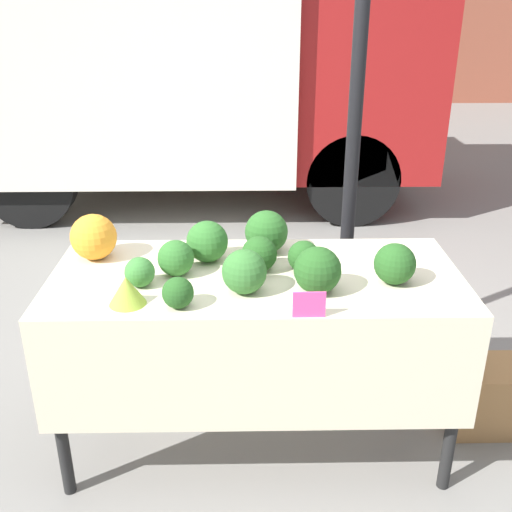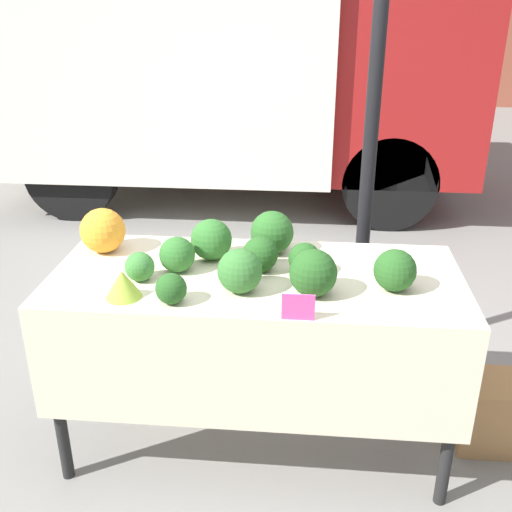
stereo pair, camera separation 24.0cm
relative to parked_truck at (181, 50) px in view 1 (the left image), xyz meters
name	(u,v)px [view 1 (the left image)]	position (x,y,z in m)	size (l,w,h in m)	color
ground_plane	(256,438)	(0.63, -3.66, -1.40)	(40.00, 40.00, 0.00)	gray
tent_pole	(354,126)	(1.12, -2.98, -0.09)	(0.07, 0.07, 2.61)	black
parked_truck	(181,50)	(0.00, 0.00, 0.00)	(4.21, 2.10, 2.63)	silver
market_table	(256,307)	(0.63, -3.72, -0.67)	(1.67, 0.74, 0.84)	beige
orange_cauliflower	(94,237)	(-0.06, -3.49, -0.45)	(0.20, 0.20, 0.20)	orange
romanesco_head	(127,290)	(0.15, -3.91, -0.50)	(0.14, 0.14, 0.11)	#93B238
broccoli_head_0	(266,232)	(0.68, -3.44, -0.46)	(0.19, 0.19, 0.19)	#285B23
broccoli_head_1	(318,270)	(0.86, -3.82, -0.46)	(0.18, 0.18, 0.18)	#23511E
broccoli_head_2	(244,272)	(0.58, -3.82, -0.47)	(0.17, 0.17, 0.17)	#336B2D
broccoli_head_3	(395,264)	(1.17, -3.75, -0.47)	(0.16, 0.16, 0.16)	#23511E
broccoli_head_4	(259,254)	(0.64, -3.63, -0.48)	(0.15, 0.15, 0.15)	#23511E
broccoli_head_5	(207,241)	(0.43, -3.53, -0.46)	(0.18, 0.18, 0.18)	#2D6628
broccoli_head_6	(176,258)	(0.31, -3.66, -0.48)	(0.15, 0.15, 0.15)	#2D6628
broccoli_head_7	(304,257)	(0.83, -3.64, -0.49)	(0.13, 0.13, 0.13)	#23511E
broccoli_head_8	(178,293)	(0.34, -3.93, -0.49)	(0.12, 0.12, 0.12)	#23511E
broccoli_head_9	(140,272)	(0.18, -3.76, -0.49)	(0.12, 0.12, 0.12)	#387533
price_sign	(309,305)	(0.81, -4.02, -0.50)	(0.12, 0.01, 0.10)	#EF4793
produce_crate	(487,396)	(1.71, -3.58, -1.23)	(0.36, 0.27, 0.33)	#9E7042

